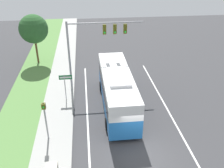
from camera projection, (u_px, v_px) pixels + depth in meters
The scene contains 10 objects.
ground_plane at pixel (141, 155), 17.46m from camera, with size 80.00×80.00×0.00m, color #38383A.
sidewalk at pixel (51, 162), 16.81m from camera, with size 2.80×80.00×0.12m.
grass_verge at pixel (2, 166), 16.49m from camera, with size 3.60×80.00×0.10m.
lane_divider_near at pixel (89, 159), 17.10m from camera, with size 0.14×30.00×0.01m.
lane_divider_far at pixel (190, 151), 17.82m from camera, with size 0.14×30.00×0.01m.
bus at pixel (117, 88), 21.96m from camera, with size 2.66×10.09×3.54m.
signal_gantry at pixel (94, 40), 23.75m from camera, with size 7.25×0.41×6.95m.
pedestrian_signal at pixel (45, 116), 17.84m from camera, with size 0.28×0.34×3.23m.
street_sign at pixel (65, 83), 22.96m from camera, with size 1.21×0.08×2.69m.
roadside_tree at pixel (34, 29), 29.53m from camera, with size 3.42×3.42×6.02m.
Camera 1 is at (-3.50, -12.71, 12.65)m, focal length 40.00 mm.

